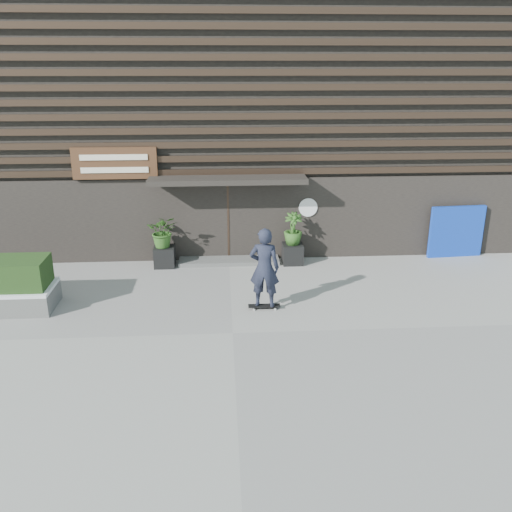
{
  "coord_description": "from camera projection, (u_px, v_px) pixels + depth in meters",
  "views": [
    {
      "loc": [
        -0.18,
        -10.93,
        5.7
      ],
      "look_at": [
        0.65,
        2.02,
        1.1
      ],
      "focal_mm": 38.36,
      "sensor_mm": 36.0,
      "label": 1
    }
  ],
  "objects": [
    {
      "name": "planter_pot_left",
      "position": [
        165.0,
        256.0,
        16.12
      ],
      "size": [
        0.6,
        0.6,
        0.6
      ],
      "primitive_type": "cube",
      "color": "black",
      "rests_on": "ground"
    },
    {
      "name": "bamboo_left",
      "position": [
        163.0,
        231.0,
        15.85
      ],
      "size": [
        0.86,
        0.75,
        0.96
      ],
      "primitive_type": "imported",
      "color": "#2D591E",
      "rests_on": "planter_pot_left"
    },
    {
      "name": "blue_tarp",
      "position": [
        456.0,
        232.0,
        16.77
      ],
      "size": [
        1.71,
        0.25,
        1.6
      ],
      "primitive_type": "cube",
      "rotation": [
        0.0,
        0.0,
        0.08
      ],
      "color": "#0D30A9",
      "rests_on": "ground"
    },
    {
      "name": "skateboarder",
      "position": [
        264.0,
        268.0,
        13.04
      ],
      "size": [
        0.8,
        0.6,
        2.06
      ],
      "color": "black",
      "rests_on": "ground"
    },
    {
      "name": "building",
      "position": [
        225.0,
        112.0,
        20.23
      ],
      "size": [
        18.0,
        11.0,
        8.0
      ],
      "color": "black",
      "rests_on": "ground"
    },
    {
      "name": "ground",
      "position": [
        233.0,
        333.0,
        12.19
      ],
      "size": [
        80.0,
        80.0,
        0.0
      ],
      "primitive_type": "plane",
      "color": "gray",
      "rests_on": "ground"
    },
    {
      "name": "bamboo_right",
      "position": [
        293.0,
        229.0,
        16.09
      ],
      "size": [
        0.54,
        0.54,
        0.96
      ],
      "primitive_type": "imported",
      "color": "#2D591E",
      "rests_on": "planter_pot_right"
    },
    {
      "name": "planter_pot_right",
      "position": [
        293.0,
        254.0,
        16.35
      ],
      "size": [
        0.6,
        0.6,
        0.6
      ],
      "primitive_type": "cube",
      "color": "black",
      "rests_on": "ground"
    },
    {
      "name": "entrance_step",
      "position": [
        229.0,
        260.0,
        16.5
      ],
      "size": [
        3.0,
        0.8,
        0.12
      ],
      "primitive_type": "cube",
      "color": "#4F4F4C",
      "rests_on": "ground"
    }
  ]
}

